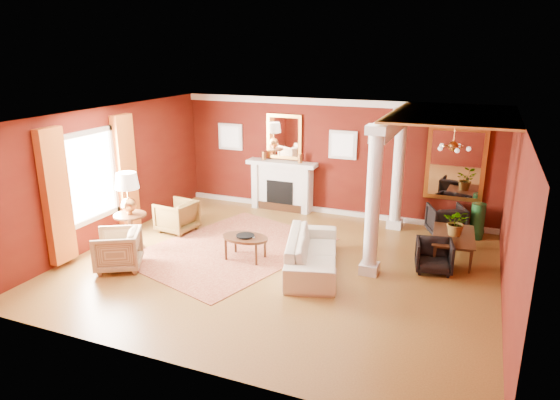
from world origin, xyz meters
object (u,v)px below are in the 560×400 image
at_px(armchair_stripe, 118,248).
at_px(coffee_table, 245,239).
at_px(side_table, 128,197).
at_px(dining_table, 455,240).
at_px(sofa, 312,247).
at_px(armchair_leopard, 177,215).

height_order(armchair_stripe, coffee_table, armchair_stripe).
bearing_deg(side_table, armchair_stripe, -66.68).
height_order(side_table, dining_table, side_table).
xyz_separation_m(armchair_stripe, side_table, (-0.39, 0.89, 0.72)).
bearing_deg(armchair_stripe, sofa, 81.97).
bearing_deg(side_table, coffee_table, 9.93).
relative_size(armchair_leopard, armchair_stripe, 0.95).
distance_m(coffee_table, dining_table, 4.19).
relative_size(sofa, armchair_leopard, 2.91).
xyz_separation_m(sofa, armchair_leopard, (-3.56, 0.78, -0.06)).
bearing_deg(dining_table, side_table, 104.43).
distance_m(armchair_stripe, dining_table, 6.62).
relative_size(sofa, dining_table, 1.63).
bearing_deg(sofa, dining_table, -73.87).
relative_size(coffee_table, side_table, 0.57).
relative_size(coffee_table, dining_table, 0.67).
distance_m(sofa, dining_table, 2.92).
bearing_deg(sofa, armchair_leopard, 61.76).
height_order(coffee_table, side_table, side_table).
height_order(sofa, coffee_table, sofa).
xyz_separation_m(armchair_stripe, dining_table, (5.93, 2.94, -0.02)).
bearing_deg(armchair_leopard, dining_table, 104.65).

